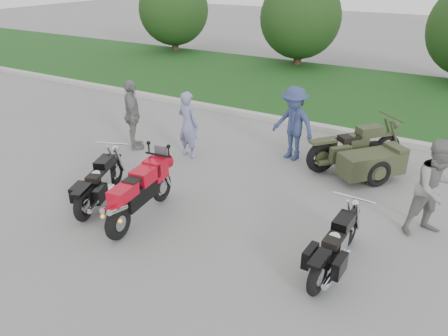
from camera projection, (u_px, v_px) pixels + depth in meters
The scene contains 13 objects.
ground at pixel (179, 215), 8.49m from camera, with size 80.00×80.00×0.00m, color gray.
curb at pixel (296, 123), 13.12m from camera, with size 60.00×0.30×0.15m, color #AFADA5.
grass_strip at pixel (338, 91), 16.35m from camera, with size 60.00×8.00×0.14m, color #22511B.
tree_far_left at pixel (174, 10), 22.64m from camera, with size 3.60×3.60×4.00m.
tree_mid_left at pixel (300, 18), 19.43m from camera, with size 3.60×3.60×4.00m.
sportbike_red at pixel (139, 192), 8.12m from camera, with size 0.52×2.11×1.00m.
cruiser_left at pixel (99, 184), 8.77m from camera, with size 0.91×2.05×0.82m.
cruiser_right at pixel (334, 249), 6.83m from camera, with size 0.35×2.06×0.79m.
cruiser_sidecar at pixel (363, 157), 9.89m from camera, with size 2.12×2.34×0.99m.
person_stripe at pixel (188, 125), 10.72m from camera, with size 0.61×0.40×1.68m, color #7D7CA8.
person_grey at pixel (435, 189), 7.58m from camera, with size 0.87×0.68×1.80m, color gray.
person_denim at pixel (293, 124), 10.56m from camera, with size 1.18×0.68×1.83m, color navy.
person_back at pixel (132, 115), 11.17m from camera, with size 1.06×0.44×1.81m, color gray.
Camera 1 is at (4.46, -5.81, 4.47)m, focal length 35.00 mm.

